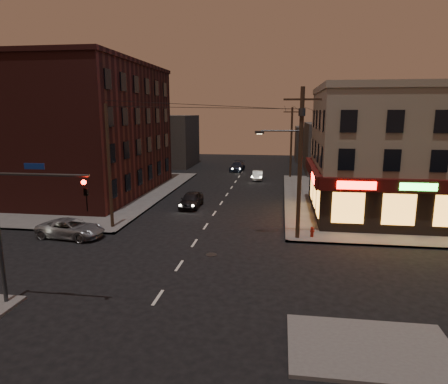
% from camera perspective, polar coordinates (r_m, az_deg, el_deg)
% --- Properties ---
extents(ground, '(120.00, 120.00, 0.00)m').
position_cam_1_polar(ground, '(23.14, -6.42, -10.43)').
color(ground, black).
rests_on(ground, ground).
extents(sidewalk_ne, '(24.00, 28.00, 0.15)m').
position_cam_1_polar(sidewalk_ne, '(42.52, 25.02, -1.22)').
color(sidewalk_ne, '#514F4C').
rests_on(sidewalk_ne, ground).
extents(sidewalk_nw, '(24.00, 28.00, 0.15)m').
position_cam_1_polar(sidewalk_nw, '(46.99, -22.06, 0.13)').
color(sidewalk_nw, '#514F4C').
rests_on(sidewalk_nw, ground).
extents(pizza_building, '(15.85, 12.85, 10.50)m').
position_cam_1_polar(pizza_building, '(35.88, 25.07, 5.17)').
color(pizza_building, gray).
rests_on(pizza_building, sidewalk_ne).
extents(brick_apartment, '(12.00, 20.00, 13.00)m').
position_cam_1_polar(brick_apartment, '(44.58, -18.76, 8.32)').
color(brick_apartment, '#451A16').
rests_on(brick_apartment, sidewalk_nw).
extents(bg_building_ne_a, '(10.00, 12.00, 7.00)m').
position_cam_1_polar(bg_building_ne_a, '(59.58, 16.40, 6.05)').
color(bg_building_ne_a, '#3F3D3A').
rests_on(bg_building_ne_a, ground).
extents(bg_building_nw, '(9.00, 10.00, 8.00)m').
position_cam_1_polar(bg_building_nw, '(65.61, -8.33, 7.28)').
color(bg_building_nw, '#3F3D3A').
rests_on(bg_building_nw, ground).
extents(bg_building_ne_b, '(8.00, 8.00, 6.00)m').
position_cam_1_polar(bg_building_ne_b, '(73.26, 13.30, 6.73)').
color(bg_building_ne_b, '#3F3D3A').
rests_on(bg_building_ne_b, ground).
extents(utility_pole_main, '(4.20, 0.44, 10.00)m').
position_cam_1_polar(utility_pole_main, '(26.74, 10.60, 5.16)').
color(utility_pole_main, '#382619').
rests_on(utility_pole_main, sidewalk_ne).
extents(utility_pole_far, '(0.26, 0.26, 9.00)m').
position_cam_1_polar(utility_pole_far, '(52.92, 9.58, 6.98)').
color(utility_pole_far, '#382619').
rests_on(utility_pole_far, sidewalk_ne).
extents(utility_pole_west, '(0.24, 0.24, 9.00)m').
position_cam_1_polar(utility_pole_west, '(30.19, -16.08, 3.48)').
color(utility_pole_west, '#382619').
rests_on(utility_pole_west, sidewalk_nw).
extents(traffic_signal, '(4.49, 0.32, 6.47)m').
position_cam_1_polar(traffic_signal, '(19.32, -27.32, -3.12)').
color(traffic_signal, '#333538').
rests_on(traffic_signal, ground).
extents(suv_cross, '(4.89, 2.71, 1.30)m').
position_cam_1_polar(suv_cross, '(29.66, -21.02, -4.88)').
color(suv_cross, gray).
rests_on(suv_cross, ground).
extents(sedan_near, '(1.74, 4.19, 1.42)m').
position_cam_1_polar(sedan_near, '(36.45, -4.69, -1.11)').
color(sedan_near, black).
rests_on(sedan_near, ground).
extents(sedan_mid, '(1.32, 3.62, 1.19)m').
position_cam_1_polar(sedan_mid, '(51.25, 4.83, 2.39)').
color(sedan_mid, gray).
rests_on(sedan_mid, ground).
extents(sedan_far, '(2.06, 4.68, 1.34)m').
position_cam_1_polar(sedan_far, '(58.86, 1.91, 3.67)').
color(sedan_far, black).
rests_on(sedan_far, ground).
extents(fire_hydrant, '(0.31, 0.31, 0.72)m').
position_cam_1_polar(fire_hydrant, '(28.09, 12.48, -5.50)').
color(fire_hydrant, maroon).
rests_on(fire_hydrant, sidewalk_ne).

